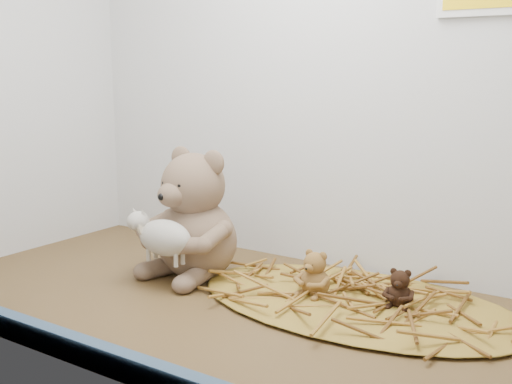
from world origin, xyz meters
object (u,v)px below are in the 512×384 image
Objects in this scene: toy_lamb at (165,238)px; mini_teddy_tan at (315,271)px; main_teddy at (196,213)px; mini_teddy_brown at (400,286)px.

toy_lamb is 1.80× the size of mini_teddy_tan.
main_teddy reaches higher than toy_lamb.
main_teddy is at bearing 176.34° from mini_teddy_brown.
mini_teddy_tan is 1.23× the size of mini_teddy_brown.
toy_lamb is (0.00, -8.93, -2.99)cm from main_teddy.
mini_teddy_brown is (14.31, 2.88, -0.76)cm from mini_teddy_tan.
main_teddy reaches higher than mini_teddy_tan.
main_teddy is 26.78cm from mini_teddy_tan.
mini_teddy_brown is (40.06, 3.72, -8.08)cm from main_teddy.
toy_lamb is at bearing -82.16° from main_teddy.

